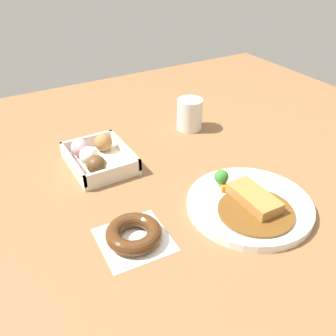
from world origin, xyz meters
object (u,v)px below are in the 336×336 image
object	(u,v)px
chocolate_ring_donut	(134,234)
donut_box	(96,157)
curry_plate	(249,204)
coffee_mug	(190,114)

from	to	relation	value
chocolate_ring_donut	donut_box	bearing A→B (deg)	172.82
chocolate_ring_donut	curry_plate	bearing A→B (deg)	81.50
donut_box	coffee_mug	distance (m)	0.33
donut_box	chocolate_ring_donut	size ratio (longest dim) A/B	1.31
donut_box	coffee_mug	xyz separation A→B (m)	(-0.06, 0.32, 0.02)
curry_plate	coffee_mug	size ratio (longest dim) A/B	2.94
curry_plate	coffee_mug	bearing A→B (deg)	166.01
curry_plate	coffee_mug	xyz separation A→B (m)	(-0.39, 0.10, 0.03)
donut_box	curry_plate	bearing A→B (deg)	33.41
curry_plate	chocolate_ring_donut	bearing A→B (deg)	-98.50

